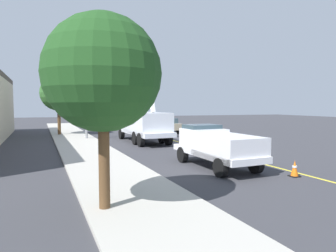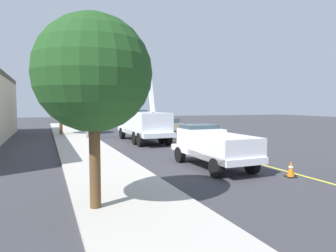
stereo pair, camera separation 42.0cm
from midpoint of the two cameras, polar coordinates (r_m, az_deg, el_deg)
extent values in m
plane|color=#38383D|center=(25.26, 1.50, -3.05)|extent=(120.00, 120.00, 0.00)
cube|color=#B2ADA3|center=(23.08, -16.63, -3.74)|extent=(60.10, 7.91, 0.12)
cube|color=yellow|center=(25.26, 1.50, -3.05)|extent=(49.88, 3.76, 0.01)
cube|color=white|center=(25.24, -5.30, -1.02)|extent=(8.36, 3.08, 0.36)
cube|color=white|center=(27.69, -7.01, 1.01)|extent=(2.79, 2.53, 1.60)
cube|color=#384C56|center=(27.85, -7.14, 2.46)|extent=(1.95, 2.22, 0.64)
cube|color=white|center=(24.26, -4.58, 0.49)|extent=(5.41, 2.87, 1.80)
cube|color=white|center=(23.23, -3.80, 6.70)|extent=(1.12, 0.40, 3.33)
cube|color=white|center=(24.87, -5.24, 10.55)|extent=(2.44, 0.55, 0.52)
cube|color=white|center=(25.98, -6.19, 10.20)|extent=(0.90, 0.90, 0.90)
cube|color=yellow|center=(26.05, -6.20, 11.51)|extent=(0.36, 0.24, 0.60)
cylinder|color=black|center=(27.71, -9.36, -1.40)|extent=(1.06, 0.41, 1.04)
cylinder|color=black|center=(28.34, -4.95, -1.24)|extent=(1.06, 0.41, 1.04)
cylinder|color=black|center=(23.54, -6.77, -2.32)|extent=(1.06, 0.41, 1.04)
cylinder|color=black|center=(24.28, -1.68, -2.10)|extent=(1.06, 0.41, 1.04)
cylinder|color=black|center=(22.30, -5.80, -2.67)|extent=(1.06, 0.41, 1.04)
cylinder|color=black|center=(23.08, -0.46, -2.42)|extent=(1.06, 0.41, 1.04)
cube|color=white|center=(15.00, 8.42, -5.05)|extent=(5.74, 2.50, 0.30)
cube|color=white|center=(15.97, 6.11, -2.49)|extent=(2.15, 2.07, 1.10)
cube|color=#384C56|center=(16.10, 5.77, -0.72)|extent=(1.47, 1.86, 0.56)
cube|color=white|center=(14.10, 10.61, -4.01)|extent=(3.50, 2.34, 1.10)
cylinder|color=black|center=(16.20, 2.08, -5.52)|extent=(0.86, 0.36, 0.84)
cylinder|color=black|center=(17.09, 7.82, -5.05)|extent=(0.86, 0.36, 0.84)
cylinder|color=black|center=(13.02, 9.19, -7.91)|extent=(0.86, 0.36, 0.84)
cylinder|color=black|center=(14.12, 15.71, -7.08)|extent=(0.86, 0.36, 0.84)
cube|color=tan|center=(33.38, -0.84, 0.02)|extent=(4.92, 2.24, 0.70)
cube|color=#384C56|center=(33.48, -0.94, 1.06)|extent=(3.57, 1.92, 0.60)
cylinder|color=black|center=(32.27, 1.68, -0.92)|extent=(0.70, 0.29, 0.68)
cylinder|color=black|center=(31.58, -1.13, -1.02)|extent=(0.70, 0.29, 0.68)
cylinder|color=black|center=(35.24, -0.58, -0.50)|extent=(0.70, 0.29, 0.68)
cylinder|color=black|center=(34.61, -3.19, -0.59)|extent=(0.70, 0.29, 0.68)
cube|color=black|center=(14.10, 22.36, -8.91)|extent=(0.40, 0.40, 0.04)
cone|color=orange|center=(14.03, 22.40, -7.50)|extent=(0.32, 0.32, 0.67)
cylinder|color=white|center=(14.01, 22.40, -7.24)|extent=(0.20, 0.20, 0.08)
cube|color=black|center=(30.21, -4.27, -1.87)|extent=(0.40, 0.40, 0.04)
cone|color=orange|center=(30.17, -4.27, -1.05)|extent=(0.32, 0.32, 0.83)
cylinder|color=white|center=(30.16, -4.27, -0.89)|extent=(0.20, 0.20, 0.08)
cylinder|color=gray|center=(27.86, -15.96, 6.34)|extent=(0.22, 0.22, 8.62)
cube|color=gray|center=(24.89, -15.05, 14.37)|extent=(6.79, 0.65, 0.16)
cube|color=gold|center=(25.46, -15.26, 12.87)|extent=(0.16, 0.57, 1.00)
cube|color=black|center=(25.48, -15.03, 12.87)|extent=(0.22, 0.33, 0.84)
cube|color=gold|center=(22.81, -14.24, 13.95)|extent=(0.16, 0.57, 1.00)
cube|color=black|center=(22.83, -13.99, 13.95)|extent=(0.22, 0.33, 0.84)
cylinder|color=brown|center=(8.83, -13.53, -7.07)|extent=(0.32, 0.32, 2.83)
sphere|color=#1E471C|center=(8.72, -13.81, 9.86)|extent=(3.34, 3.34, 3.34)
cylinder|color=brown|center=(32.55, -20.57, 1.01)|extent=(0.32, 0.32, 3.10)
sphere|color=#33662D|center=(32.54, -20.69, 5.98)|extent=(3.64, 3.64, 3.64)
camera|label=1|loc=(0.21, -90.49, -0.03)|focal=31.67mm
camera|label=2|loc=(0.21, 89.51, 0.03)|focal=31.67mm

